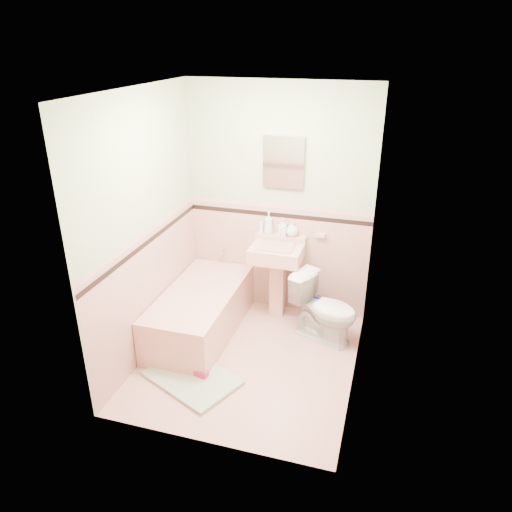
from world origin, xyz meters
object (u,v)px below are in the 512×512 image
(toilet, at_px, (325,309))
(shoe, at_px, (200,373))
(bucket, at_px, (312,311))
(medicine_cabinet, at_px, (284,162))
(soap_bottle_right, at_px, (292,229))
(sink, at_px, (276,282))
(soap_bottle_left, at_px, (269,223))
(bathtub, at_px, (201,313))
(soap_bottle_mid, at_px, (283,227))

(toilet, relative_size, shoe, 4.69)
(shoe, bearing_deg, bucket, 70.36)
(medicine_cabinet, distance_m, shoe, 2.23)
(soap_bottle_right, bearing_deg, sink, -123.72)
(toilet, xyz_separation_m, bucket, (-0.18, 0.29, -0.23))
(sink, height_order, toilet, sink)
(medicine_cabinet, bearing_deg, sink, -90.00)
(sink, xyz_separation_m, soap_bottle_right, (0.12, 0.18, 0.57))
(medicine_cabinet, height_order, soap_bottle_left, medicine_cabinet)
(soap_bottle_left, distance_m, bucket, 1.08)
(sink, bearing_deg, toilet, -25.46)
(sink, height_order, soap_bottle_right, soap_bottle_right)
(medicine_cabinet, height_order, bucket, medicine_cabinet)
(bathtub, distance_m, sink, 0.89)
(toilet, height_order, shoe, toilet)
(medicine_cabinet, height_order, shoe, medicine_cabinet)
(soap_bottle_left, distance_m, soap_bottle_mid, 0.16)
(sink, xyz_separation_m, bucket, (0.41, 0.02, -0.31))
(soap_bottle_right, height_order, shoe, soap_bottle_right)
(sink, relative_size, soap_bottle_mid, 4.62)
(soap_bottle_mid, bearing_deg, shoe, -105.83)
(soap_bottle_mid, xyz_separation_m, soap_bottle_right, (0.10, 0.00, -0.01))
(bathtub, xyz_separation_m, shoe, (0.29, -0.73, -0.16))
(bathtub, height_order, sink, sink)
(toilet, height_order, bucket, toilet)
(sink, bearing_deg, medicine_cabinet, 90.00)
(soap_bottle_left, bearing_deg, sink, -51.94)
(sink, relative_size, medicine_cabinet, 1.59)
(bucket, bearing_deg, toilet, -58.85)
(sink, bearing_deg, bucket, 2.13)
(bathtub, xyz_separation_m, sink, (0.68, 0.53, 0.20))
(bathtub, xyz_separation_m, medicine_cabinet, (0.68, 0.74, 1.47))
(medicine_cabinet, distance_m, soap_bottle_mid, 0.69)
(bathtub, relative_size, toilet, 2.17)
(medicine_cabinet, xyz_separation_m, soap_bottle_left, (-0.14, -0.03, -0.67))
(bathtub, height_order, shoe, bathtub)
(sink, xyz_separation_m, soap_bottle_mid, (0.02, 0.18, 0.58))
(sink, distance_m, bucket, 0.51)
(medicine_cabinet, bearing_deg, soap_bottle_mid, -60.81)
(bathtub, distance_m, bucket, 1.22)
(soap_bottle_mid, height_order, bucket, soap_bottle_mid)
(soap_bottle_right, bearing_deg, bathtub, -138.42)
(soap_bottle_left, xyz_separation_m, bucket, (0.55, -0.16, -0.92))
(bathtub, xyz_separation_m, bucket, (1.09, 0.55, -0.11))
(soap_bottle_mid, relative_size, soap_bottle_right, 1.08)
(medicine_cabinet, distance_m, soap_bottle_right, 0.71)
(soap_bottle_right, bearing_deg, bucket, -29.98)
(soap_bottle_left, xyz_separation_m, soap_bottle_right, (0.26, 0.00, -0.04))
(toilet, xyz_separation_m, shoe, (-0.97, -0.98, -0.28))
(soap_bottle_left, bearing_deg, shoe, -99.86)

